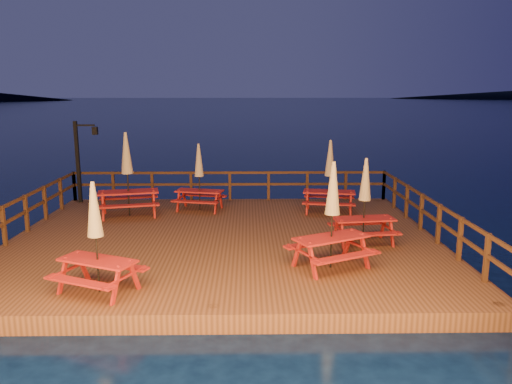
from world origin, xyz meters
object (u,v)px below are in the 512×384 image
at_px(lamp_post, 82,154).
at_px(picnic_table_2, 127,173).
at_px(picnic_table_0, 96,236).
at_px(picnic_table_1, 330,175).

distance_m(lamp_post, picnic_table_2, 2.97).
xyz_separation_m(lamp_post, picnic_table_0, (2.97, -8.40, -0.59)).
relative_size(picnic_table_1, picnic_table_2, 0.90).
distance_m(picnic_table_1, picnic_table_2, 6.71).
bearing_deg(picnic_table_2, picnic_table_1, -9.75).
bearing_deg(picnic_table_2, picnic_table_0, -94.89).
xyz_separation_m(picnic_table_1, picnic_table_2, (-6.70, -0.32, 0.15)).
xyz_separation_m(lamp_post, picnic_table_1, (8.83, -1.72, -0.51)).
bearing_deg(picnic_table_0, lamp_post, 133.60).
bearing_deg(lamp_post, picnic_table_1, -11.03).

